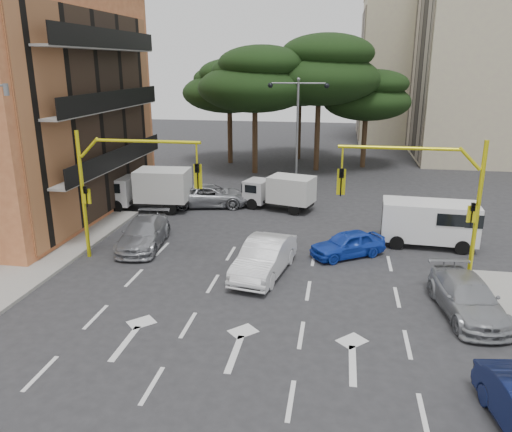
{
  "coord_description": "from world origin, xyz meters",
  "views": [
    {
      "loc": [
        3.0,
        -18.57,
        8.88
      ],
      "look_at": [
        -0.96,
        4.69,
        1.6
      ],
      "focal_mm": 35.0,
      "sensor_mm": 36.0,
      "label": 1
    }
  ],
  "objects": [
    {
      "name": "pine_back",
      "position": [
        -0.94,
        28.96,
        7.6
      ],
      "size": [
        9.15,
        9.15,
        10.23
      ],
      "color": "#382616",
      "rests_on": "ground"
    },
    {
      "name": "car_silver_wagon",
      "position": [
        -6.51,
        3.74,
        0.69
      ],
      "size": [
        2.49,
        4.98,
        1.39
      ],
      "primitive_type": "imported",
      "rotation": [
        0.0,
        0.0,
        0.12
      ],
      "color": "#929399",
      "rests_on": "ground"
    },
    {
      "name": "street_lamp_center",
      "position": [
        0.0,
        16.0,
        5.43
      ],
      "size": [
        4.16,
        0.36,
        7.77
      ],
      "color": "slate",
      "rests_on": "median_strip"
    },
    {
      "name": "car_silver_parked",
      "position": [
        7.84,
        -1.0,
        0.67
      ],
      "size": [
        2.52,
        4.87,
        1.35
      ],
      "primitive_type": "imported",
      "rotation": [
        0.0,
        0.0,
        0.14
      ],
      "color": "#93969A",
      "rests_on": "ground"
    },
    {
      "name": "signal_mast_left",
      "position": [
        -6.8,
        1.99,
        3.88
      ],
      "size": [
        5.79,
        0.37,
        6.0
      ],
      "color": "yellow",
      "rests_on": "ground"
    },
    {
      "name": "car_blue_compact",
      "position": [
        3.57,
        4.1,
        0.62
      ],
      "size": [
        3.87,
        3.23,
        1.25
      ],
      "primitive_type": "imported",
      "rotation": [
        0.0,
        0.0,
        -0.99
      ],
      "color": "#163BB8",
      "rests_on": "ground"
    },
    {
      "name": "car_silver_cross_a",
      "position": [
        -5.08,
        11.5,
        0.69
      ],
      "size": [
        5.35,
        3.25,
        1.39
      ],
      "primitive_type": "imported",
      "rotation": [
        0.0,
        0.0,
        1.77
      ],
      "color": "#94969B",
      "rests_on": "ground"
    },
    {
      "name": "pine_left_far",
      "position": [
        -6.94,
        25.96,
        6.91
      ],
      "size": [
        8.32,
        8.32,
        9.3
      ],
      "color": "#382616",
      "rests_on": "ground"
    },
    {
      "name": "apartment_beige_far",
      "position": [
        12.95,
        44.0,
        8.35
      ],
      "size": [
        16.2,
        12.15,
        16.7
      ],
      "color": "beige",
      "rests_on": "ground"
    },
    {
      "name": "van_white",
      "position": [
        7.57,
        6.35,
        1.15
      ],
      "size": [
        4.7,
        2.34,
        2.29
      ],
      "primitive_type": null,
      "rotation": [
        0.0,
        0.0,
        -1.63
      ],
      "color": "white",
      "rests_on": "ground"
    },
    {
      "name": "box_truck_b",
      "position": [
        -0.63,
        11.5,
        1.09
      ],
      "size": [
        4.77,
        3.01,
        2.18
      ],
      "primitive_type": null,
      "rotation": [
        0.0,
        0.0,
        1.29
      ],
      "color": "silver",
      "rests_on": "ground"
    },
    {
      "name": "signal_mast_right",
      "position": [
        6.8,
        1.99,
        3.88
      ],
      "size": [
        5.79,
        0.37,
        6.0
      ],
      "color": "yellow",
      "rests_on": "ground"
    },
    {
      "name": "pine_left_near",
      "position": [
        -3.94,
        21.96,
        7.6
      ],
      "size": [
        9.15,
        9.15,
        10.23
      ],
      "color": "#382616",
      "rests_on": "ground"
    },
    {
      "name": "pine_right",
      "position": [
        5.06,
        25.96,
        6.22
      ],
      "size": [
        7.49,
        7.49,
        8.37
      ],
      "color": "#382616",
      "rests_on": "ground"
    },
    {
      "name": "median_strip",
      "position": [
        0.0,
        16.0,
        0.07
      ],
      "size": [
        1.4,
        6.0,
        0.15
      ],
      "primitive_type": "cube",
      "color": "gray",
      "rests_on": "ground"
    },
    {
      "name": "box_truck_a",
      "position": [
        -8.67,
        10.0,
        1.3
      ],
      "size": [
        5.42,
        2.57,
        2.6
      ],
      "primitive_type": null,
      "rotation": [
        0.0,
        0.0,
        1.64
      ],
      "color": "white",
      "rests_on": "ground"
    },
    {
      "name": "pine_center",
      "position": [
        1.06,
        23.96,
        8.3
      ],
      "size": [
        9.98,
        9.98,
        11.16
      ],
      "color": "#382616",
      "rests_on": "ground"
    },
    {
      "name": "ground",
      "position": [
        0.0,
        0.0,
        0.0
      ],
      "size": [
        120.0,
        120.0,
        0.0
      ],
      "primitive_type": "plane",
      "color": "#28282B",
      "rests_on": "ground"
    },
    {
      "name": "car_white_hatch",
      "position": [
        -0.02,
        1.32,
        0.79
      ],
      "size": [
        2.46,
        5.0,
        1.58
      ],
      "primitive_type": "imported",
      "rotation": [
        0.0,
        0.0,
        -0.17
      ],
      "color": "silver",
      "rests_on": "ground"
    }
  ]
}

